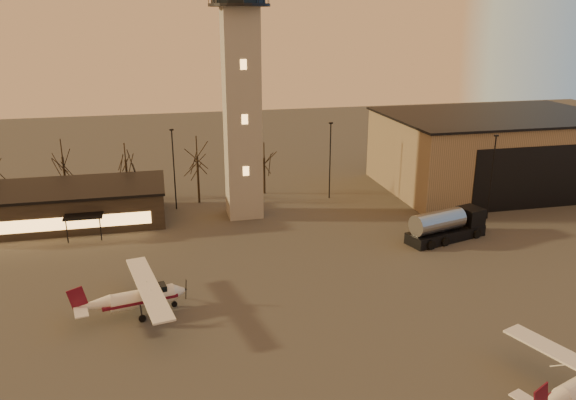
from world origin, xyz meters
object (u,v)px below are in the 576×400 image
at_px(control_tower, 241,78).
at_px(hangar, 495,151).
at_px(terminal, 53,206).
at_px(fuel_truck, 446,228).
at_px(cessna_rear, 144,300).

distance_m(control_tower, hangar, 37.90).
bearing_deg(hangar, control_tower, -173.69).
distance_m(hangar, terminal, 58.11).
height_order(control_tower, hangar, control_tower).
bearing_deg(terminal, hangar, 1.97).
height_order(terminal, fuel_truck, terminal).
bearing_deg(cessna_rear, fuel_truck, 4.80).
distance_m(terminal, fuel_truck, 44.47).
relative_size(control_tower, terminal, 1.28).
relative_size(cessna_rear, fuel_truck, 1.27).
height_order(hangar, terminal, hangar).
distance_m(terminal, cessna_rear, 26.12).
relative_size(hangar, fuel_truck, 3.18).
relative_size(terminal, cessna_rear, 2.09).
distance_m(hangar, cessna_rear, 54.30).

